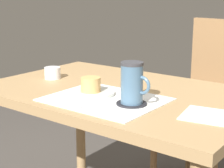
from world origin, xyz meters
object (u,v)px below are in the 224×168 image
Objects in this scene: pastry at (91,85)px; pastry_plate at (91,93)px; dining_table at (119,112)px; wooden_chair at (211,100)px; coffee_mug at (132,83)px; sugar_bowl at (53,73)px.

pastry_plate is at bearing 0.00° from pastry.
wooden_chair is (0.09, 0.71, -0.10)m from dining_table.
wooden_chair is at bearing 81.98° from pastry.
pastry is (0.00, 0.00, 0.03)m from pastry_plate.
dining_table is 14.48× the size of pastry.
pastry_plate is 2.42× the size of pastry.
pastry is at bearing 88.62° from wooden_chair.
dining_table is at bearing 76.21° from pastry_plate.
dining_table is 0.27m from coffee_mug.
coffee_mug is at bearing -41.98° from dining_table.
sugar_bowl is (-0.31, 0.11, 0.02)m from pastry_plate.
pastry is at bearing 178.01° from coffee_mug.
wooden_chair is 5.36× the size of pastry_plate.
coffee_mug is (0.15, -0.14, 0.17)m from dining_table.
wooden_chair is 0.89m from pastry.
coffee_mug is (0.07, -0.85, 0.28)m from wooden_chair.
sugar_bowl reaches higher than dining_table.
coffee_mug reaches higher than dining_table.
pastry_plate is at bearing 178.01° from coffee_mug.
coffee_mug is at bearing -13.06° from sugar_bowl.
pastry reaches higher than sugar_bowl.
coffee_mug is (0.19, -0.01, 0.04)m from pastry.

